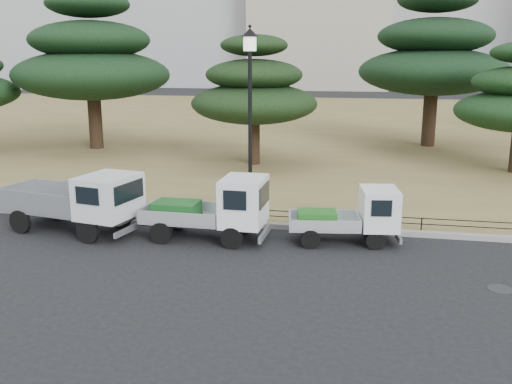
% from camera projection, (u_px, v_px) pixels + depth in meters
% --- Properties ---
extents(ground, '(220.00, 220.00, 0.00)m').
position_uv_depth(ground, '(242.00, 254.00, 15.76)').
color(ground, black).
extents(lawn, '(120.00, 56.00, 0.15)m').
position_uv_depth(lawn, '(326.00, 124.00, 44.93)').
color(lawn, olive).
rests_on(lawn, ground).
extents(curb, '(120.00, 0.25, 0.16)m').
position_uv_depth(curb, '(260.00, 225.00, 18.22)').
color(curb, gray).
rests_on(curb, ground).
extents(truck_large, '(4.59, 2.50, 1.89)m').
position_uv_depth(truck_large, '(78.00, 199.00, 17.50)').
color(truck_large, black).
rests_on(truck_large, ground).
extents(truck_kei_front, '(3.66, 1.65, 1.92)m').
position_uv_depth(truck_kei_front, '(214.00, 209.00, 16.80)').
color(truck_kei_front, black).
rests_on(truck_kei_front, ground).
extents(truck_kei_rear, '(3.27, 1.74, 1.63)m').
position_uv_depth(truck_kei_rear, '(352.00, 216.00, 16.56)').
color(truck_kei_rear, black).
rests_on(truck_kei_rear, ground).
extents(street_lamp, '(0.54, 0.54, 6.01)m').
position_uv_depth(street_lamp, '(250.00, 93.00, 17.61)').
color(street_lamp, black).
rests_on(street_lamp, lawn).
extents(pipe_fence, '(38.00, 0.04, 0.40)m').
position_uv_depth(pipe_fence, '(261.00, 213.00, 18.28)').
color(pipe_fence, black).
rests_on(pipe_fence, lawn).
extents(tarp_pile, '(1.51, 1.14, 0.98)m').
position_uv_depth(tarp_pile, '(66.00, 198.00, 19.71)').
color(tarp_pile, navy).
rests_on(tarp_pile, lawn).
extents(manhole, '(0.60, 0.60, 0.01)m').
position_uv_depth(manhole, '(501.00, 289.00, 13.39)').
color(manhole, '#2D2D30').
rests_on(manhole, ground).
extents(pine_west_near, '(8.67, 8.67, 8.67)m').
position_uv_depth(pine_west_near, '(91.00, 59.00, 31.73)').
color(pine_west_near, black).
rests_on(pine_west_near, lawn).
extents(pine_center_left, '(6.08, 6.08, 6.18)m').
position_uv_depth(pine_center_left, '(254.00, 90.00, 27.27)').
color(pine_center_left, black).
rests_on(pine_center_left, lawn).
extents(pine_center_right, '(8.45, 8.45, 8.96)m').
position_uv_depth(pine_center_right, '(434.00, 56.00, 32.54)').
color(pine_center_right, black).
rests_on(pine_center_right, lawn).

